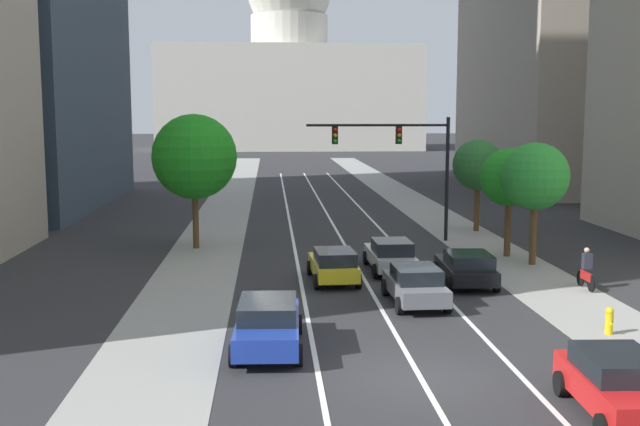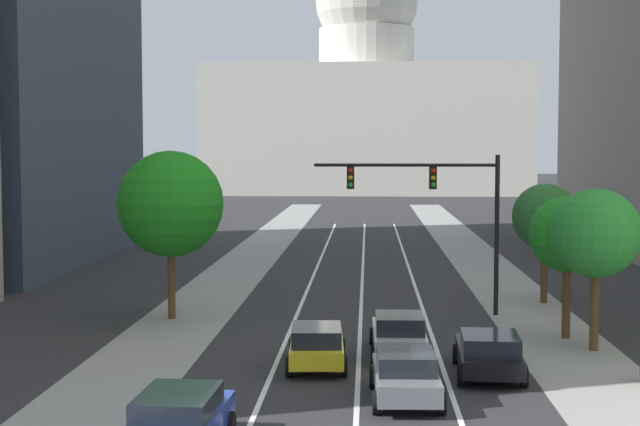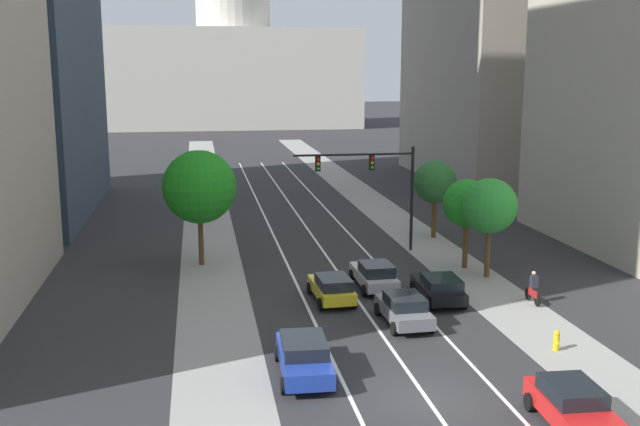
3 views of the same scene
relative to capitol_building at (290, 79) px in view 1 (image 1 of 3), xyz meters
The scene contains 20 objects.
ground_plane 91.93m from the capitol_building, 90.00° to the right, with size 400.00×400.00×0.00m, color #2B2B2D.
sidewalk_left 97.15m from the capitol_building, 94.40° to the right, with size 3.74×130.00×0.01m, color gray.
sidewalk_right 97.15m from the capitol_building, 85.60° to the right, with size 3.74×130.00×0.01m, color gray.
lane_stripe_left 106.82m from the capitol_building, 91.49° to the right, with size 0.16×90.00×0.01m, color white.
lane_stripe_center 106.78m from the capitol_building, 90.00° to the right, with size 0.16×90.00×0.01m, color white.
lane_stripe_right 106.82m from the capitol_building, 88.51° to the right, with size 0.16×90.00×0.01m, color white.
capitol_building is the anchor object (origin of this frame).
car_gray 123.65m from the capitol_building, 89.36° to the right, with size 2.07×4.23×1.46m.
car_silver 117.76m from the capitol_building, 89.32° to the right, with size 2.03×4.59×1.50m.
car_blue 128.80m from the capitol_building, 91.85° to the right, with size 2.22×4.75×1.53m.
car_red 134.51m from the capitol_building, 88.23° to the right, with size 2.17×4.14×1.52m.
car_black 120.65m from the capitol_building, 88.03° to the right, with size 2.27×4.56×1.42m.
car_yellow 119.75m from the capitol_building, 90.66° to the right, with size 2.10×4.25×1.45m.
traffic_signal_mast 109.35m from the capitol_building, 88.23° to the right, with size 7.94×0.39×6.91m.
fire_hydrant 128.15m from the capitol_building, 86.89° to the right, with size 0.26×0.35×0.91m.
cyclist 122.02m from the capitol_building, 85.85° to the right, with size 0.36×1.70×1.72m.
street_tree_near_right 116.61m from the capitol_building, 85.89° to the right, with size 3.16×3.16×5.78m.
street_tree_mid_right 106.37m from the capitol_building, 85.41° to the right, with size 3.05×3.05×5.55m.
street_tree_near_left 111.09m from the capitol_building, 94.12° to the right, with size 4.46×4.46×7.09m.
street_tree_far_right 114.45m from the capitol_building, 86.08° to the right, with size 2.89×2.89×5.42m.
Camera 1 is at (-4.04, -19.67, 7.16)m, focal length 42.73 mm.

